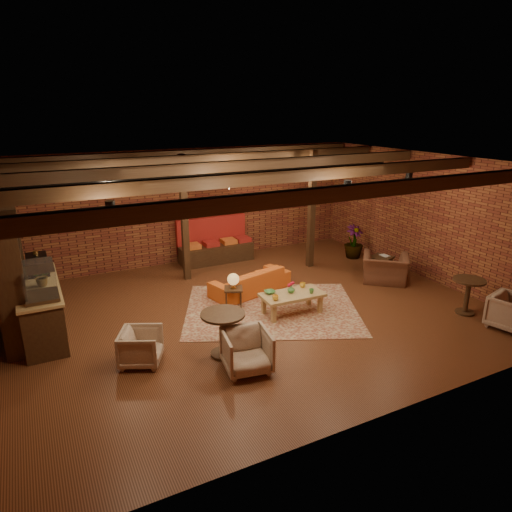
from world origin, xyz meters
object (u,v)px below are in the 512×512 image
round_table_left (223,327)px  side_table_book (382,258)px  armchair_right (385,264)px  plant_tall (356,209)px  sofa (250,281)px  coffee_table (291,296)px  side_table_lamp (233,282)px  armchair_far (511,311)px  round_table_right (468,291)px  armchair_b (247,349)px  armchair_a (141,345)px

round_table_left → side_table_book: round_table_left is taller
armchair_right → plant_tall: 2.23m
sofa → coffee_table: bearing=85.8°
side_table_lamp → armchair_right: bearing=-3.6°
side_table_book → armchair_far: size_ratio=0.84×
coffee_table → side_table_book: bearing=14.9°
sofa → side_table_lamp: (-0.74, -0.67, 0.34)m
round_table_right → plant_tall: size_ratio=0.27×
round_table_right → armchair_far: 0.92m
armchair_far → armchair_right: bearing=84.3°
side_table_book → armchair_far: bearing=-85.0°
plant_tall → sofa: bearing=-165.5°
coffee_table → side_table_book: 3.40m
round_table_left → plant_tall: size_ratio=0.28×
round_table_right → armchair_far: bearing=-77.1°
round_table_left → side_table_book: (5.27, 1.81, -0.05)m
coffee_table → side_table_lamp: 1.30m
round_table_right → armchair_right: bearing=97.1°
armchair_b → plant_tall: plant_tall is taller
armchair_b → plant_tall: (5.46, 4.04, 1.07)m
armchair_right → armchair_b: bearing=64.2°
armchair_right → plant_tall: plant_tall is taller
plant_tall → coffee_table: bearing=-145.8°
armchair_b → plant_tall: size_ratio=0.27×
side_table_lamp → armchair_right: armchair_right is taller
plant_tall → armchair_right: bearing=-105.3°
armchair_b → armchair_far: size_ratio=1.02×
round_table_left → armchair_a: size_ratio=1.18×
plant_tall → round_table_left: bearing=-148.8°
sofa → round_table_right: size_ratio=2.55×
coffee_table → side_table_lamp: (-1.01, 0.79, 0.22)m
armchair_a → round_table_left: bearing=-79.9°
side_table_lamp → plant_tall: plant_tall is taller
armchair_a → plant_tall: bearing=-41.1°
round_table_right → side_table_book: bearing=92.2°
sofa → armchair_right: 3.50m
armchair_a → side_table_book: bearing=-52.3°
armchair_b → plant_tall: bearing=45.9°
coffee_table → armchair_a: (-3.38, -0.56, -0.06)m
armchair_b → round_table_right: (5.21, -0.13, 0.13)m
coffee_table → armchair_a: 3.42m
round_table_left → round_table_right: size_ratio=1.05×
round_table_left → round_table_right: (5.37, -0.77, -0.03)m
side_table_lamp → armchair_b: side_table_lamp is taller
sofa → armchair_right: bearing=150.0°
round_table_right → armchair_far: (0.20, -0.89, -0.14)m
round_table_left → armchair_far: bearing=-16.6°
armchair_right → armchair_far: 3.17m
round_table_right → plant_tall: bearing=86.6°
side_table_lamp → round_table_right: 5.05m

